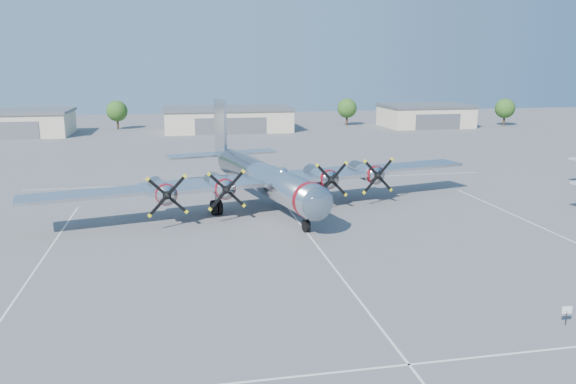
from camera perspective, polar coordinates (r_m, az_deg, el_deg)
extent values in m
plane|color=#515154|center=(49.87, 2.28, -4.60)|extent=(260.00, 260.00, 0.00)
cube|color=silver|center=(45.26, -24.58, -7.66)|extent=(0.15, 40.00, 0.01)
cube|color=silver|center=(45.27, 3.74, -6.46)|extent=(0.15, 40.00, 0.01)
cube|color=silver|center=(54.94, 26.60, -4.33)|extent=(0.15, 40.00, 0.01)
cube|color=silver|center=(30.59, 12.19, -16.77)|extent=(60.00, 0.15, 0.01)
cube|color=silver|center=(73.66, -2.18, 1.16)|extent=(60.00, 0.15, 0.01)
cube|color=beige|center=(133.29, -25.89, 6.21)|extent=(22.00, 14.00, 4.80)
cube|color=slate|center=(133.06, -26.00, 7.36)|extent=(22.60, 14.60, 0.60)
cube|color=slate|center=(126.58, -26.65, 5.57)|extent=(12.10, 0.20, 3.60)
cube|color=beige|center=(129.36, -6.12, 7.26)|extent=(28.00, 14.00, 4.80)
cube|color=slate|center=(129.12, -6.15, 8.45)|extent=(28.60, 14.60, 0.60)
cube|color=slate|center=(122.43, -5.82, 6.67)|extent=(15.40, 0.20, 3.60)
cube|color=beige|center=(141.76, 13.76, 7.46)|extent=(20.00, 14.00, 4.80)
cube|color=slate|center=(141.54, 13.82, 8.54)|extent=(20.60, 14.60, 0.60)
cube|color=slate|center=(135.47, 14.98, 6.89)|extent=(11.00, 0.20, 3.60)
cylinder|color=#382619|center=(137.66, -16.91, 6.70)|extent=(0.50, 0.50, 2.80)
sphere|color=#1C4213|center=(137.41, -16.98, 7.87)|extent=(4.80, 4.80, 4.80)
cylinder|color=#382619|center=(141.05, 6.00, 7.32)|extent=(0.50, 0.50, 2.80)
sphere|color=#1C4213|center=(140.81, 6.02, 8.47)|extent=(4.80, 4.80, 4.80)
cylinder|color=#382619|center=(149.58, 21.09, 6.85)|extent=(0.50, 0.50, 2.80)
sphere|color=#1C4213|center=(149.34, 21.18, 7.93)|extent=(4.80, 4.80, 4.80)
cylinder|color=black|center=(37.44, 26.40, -11.39)|extent=(0.07, 0.07, 0.90)
cube|color=white|center=(37.25, 26.48, -10.68)|extent=(0.62, 0.08, 0.45)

